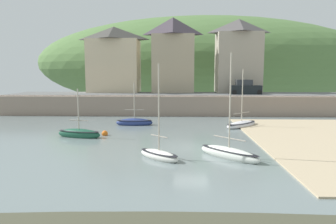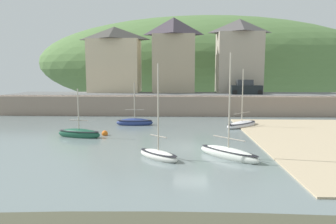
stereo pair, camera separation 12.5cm
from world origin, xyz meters
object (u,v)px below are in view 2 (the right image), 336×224
at_px(waterfront_building_left, 115,59).
at_px(waterfront_building_centre, 174,54).
at_px(sailboat_blue_trim, 158,154).
at_px(sailboat_tall_mast, 242,124).
at_px(rowboat_small_beached, 79,134).
at_px(parked_car_near_slipway, 246,88).
at_px(sailboat_far_left, 228,153).
at_px(fishing_boat_green, 135,122).
at_px(mooring_buoy, 105,133).
at_px(waterfront_building_right, 239,55).

distance_m(waterfront_building_left, waterfront_building_centre, 8.84).
distance_m(sailboat_blue_trim, sailboat_tall_mast, 13.87).
relative_size(rowboat_small_beached, parked_car_near_slipway, 1.02).
distance_m(sailboat_far_left, fishing_boat_green, 14.34).
bearing_deg(sailboat_far_left, waterfront_building_left, 159.33).
bearing_deg(waterfront_building_centre, parked_car_near_slipway, -24.54).
relative_size(sailboat_tall_mast, mooring_buoy, 11.15).
bearing_deg(sailboat_blue_trim, parked_car_near_slipway, 108.54).
relative_size(waterfront_building_left, waterfront_building_right, 0.90).
xyz_separation_m(parked_car_near_slipway, mooring_buoy, (-15.35, -16.62, -3.05)).
bearing_deg(parked_car_near_slipway, rowboat_small_beached, -134.52).
xyz_separation_m(waterfront_building_centre, rowboat_small_beached, (-7.46, -21.91, -7.70)).
distance_m(waterfront_building_left, sailboat_tall_mast, 23.93).
xyz_separation_m(fishing_boat_green, mooring_buoy, (-1.80, -5.39, -0.13)).
height_order(waterfront_building_right, rowboat_small_beached, waterfront_building_right).
bearing_deg(sailboat_blue_trim, waterfront_building_left, 148.57).
bearing_deg(waterfront_building_left, parked_car_near_slipway, -13.55).
relative_size(sailboat_far_left, mooring_buoy, 12.90).
bearing_deg(waterfront_building_right, waterfront_building_left, -180.00).
bearing_deg(waterfront_building_right, rowboat_small_beached, -128.00).
bearing_deg(parked_car_near_slipway, mooring_buoy, -132.42).
xyz_separation_m(sailboat_far_left, mooring_buoy, (-9.41, 6.75, -0.15)).
bearing_deg(rowboat_small_beached, parked_car_near_slipway, 58.45).
height_order(sailboat_blue_trim, mooring_buoy, sailboat_blue_trim).
relative_size(rowboat_small_beached, sailboat_far_left, 0.63).
height_order(rowboat_small_beached, parked_car_near_slipway, parked_car_near_slipway).
bearing_deg(parked_car_near_slipway, waterfront_building_right, 92.85).
bearing_deg(sailboat_far_left, mooring_buoy, -170.88).
height_order(sailboat_blue_trim, sailboat_tall_mast, sailboat_blue_trim).
bearing_deg(sailboat_tall_mast, waterfront_building_left, 90.01).
xyz_separation_m(waterfront_building_left, fishing_boat_green, (5.11, -15.73, -7.02)).
relative_size(waterfront_building_centre, sailboat_far_left, 1.63).
bearing_deg(fishing_boat_green, waterfront_building_centre, 74.76).
height_order(waterfront_building_centre, sailboat_tall_mast, waterfront_building_centre).
distance_m(waterfront_building_left, sailboat_blue_trim, 30.24).
distance_m(rowboat_small_beached, mooring_buoy, 2.12).
distance_m(sailboat_far_left, parked_car_near_slipway, 24.29).
height_order(waterfront_building_right, sailboat_far_left, waterfront_building_right).
relative_size(waterfront_building_left, sailboat_tall_mast, 1.67).
bearing_deg(waterfront_building_right, sailboat_far_left, -101.64).
height_order(waterfront_building_right, mooring_buoy, waterfront_building_right).
bearing_deg(waterfront_building_right, parked_car_near_slipway, -87.47).
relative_size(waterfront_building_right, sailboat_tall_mast, 1.84).
xyz_separation_m(sailboat_far_left, sailboat_tall_mast, (3.09, 11.36, -0.06)).
xyz_separation_m(sailboat_blue_trim, sailboat_far_left, (4.37, 0.33, 0.03)).
bearing_deg(fishing_boat_green, waterfront_building_left, 106.03).
bearing_deg(mooring_buoy, parked_car_near_slipway, 47.26).
bearing_deg(mooring_buoy, sailboat_tall_mast, 20.23).
xyz_separation_m(rowboat_small_beached, sailboat_far_left, (11.37, -5.96, 0.01)).
height_order(waterfront_building_left, sailboat_far_left, waterfront_building_left).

